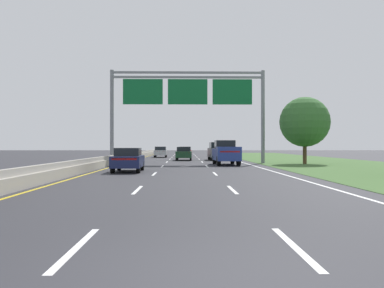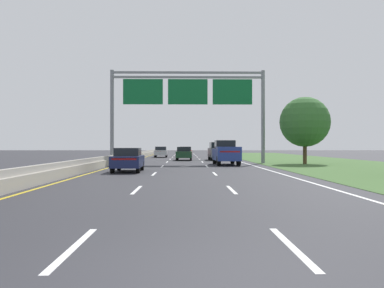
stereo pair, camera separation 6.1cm
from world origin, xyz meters
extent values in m
plane|color=#2B2B30|center=(0.00, 35.00, 0.00)|extent=(220.00, 220.00, 0.00)
cube|color=white|center=(-1.85, 1.50, 0.00)|extent=(0.14, 3.00, 0.01)
cube|color=white|center=(-1.85, 10.50, 0.00)|extent=(0.14, 3.00, 0.01)
cube|color=white|center=(-1.85, 19.50, 0.00)|extent=(0.14, 3.00, 0.01)
cube|color=white|center=(-1.85, 28.50, 0.00)|extent=(0.14, 3.00, 0.01)
cube|color=white|center=(-1.85, 37.50, 0.00)|extent=(0.14, 3.00, 0.01)
cube|color=white|center=(-1.85, 46.50, 0.00)|extent=(0.14, 3.00, 0.01)
cube|color=white|center=(-1.85, 55.50, 0.00)|extent=(0.14, 3.00, 0.01)
cube|color=white|center=(-1.85, 64.50, 0.00)|extent=(0.14, 3.00, 0.01)
cube|color=white|center=(-1.85, 73.50, 0.00)|extent=(0.14, 3.00, 0.01)
cube|color=white|center=(-1.85, 82.50, 0.00)|extent=(0.14, 3.00, 0.01)
cube|color=white|center=(1.85, 1.50, 0.00)|extent=(0.14, 3.00, 0.01)
cube|color=white|center=(1.85, 10.50, 0.00)|extent=(0.14, 3.00, 0.01)
cube|color=white|center=(1.85, 19.50, 0.00)|extent=(0.14, 3.00, 0.01)
cube|color=white|center=(1.85, 28.50, 0.00)|extent=(0.14, 3.00, 0.01)
cube|color=white|center=(1.85, 37.50, 0.00)|extent=(0.14, 3.00, 0.01)
cube|color=white|center=(1.85, 46.50, 0.00)|extent=(0.14, 3.00, 0.01)
cube|color=white|center=(1.85, 55.50, 0.00)|extent=(0.14, 3.00, 0.01)
cube|color=white|center=(1.85, 64.50, 0.00)|extent=(0.14, 3.00, 0.01)
cube|color=white|center=(1.85, 73.50, 0.00)|extent=(0.14, 3.00, 0.01)
cube|color=white|center=(1.85, 82.50, 0.00)|extent=(0.14, 3.00, 0.01)
cube|color=white|center=(5.90, 35.00, 0.00)|extent=(0.16, 106.00, 0.01)
cube|color=gold|center=(-5.90, 35.00, 0.00)|extent=(0.16, 106.00, 0.01)
cube|color=#3D602D|center=(13.95, 35.00, 0.01)|extent=(14.00, 110.00, 0.02)
cube|color=#A8A399|center=(-6.60, 35.00, 0.28)|extent=(0.60, 110.00, 0.55)
cube|color=#A8A399|center=(-6.60, 35.00, 0.70)|extent=(0.25, 110.00, 0.30)
cylinder|color=gray|center=(-7.05, 34.31, 4.53)|extent=(0.36, 0.36, 9.06)
cylinder|color=gray|center=(7.65, 34.31, 4.53)|extent=(0.36, 0.36, 9.06)
cube|color=gray|center=(0.30, 34.31, 8.83)|extent=(14.70, 0.24, 0.20)
cube|color=gray|center=(0.30, 34.31, 8.38)|extent=(14.70, 0.24, 0.20)
cube|color=#0C602D|center=(-4.03, 34.13, 6.94)|extent=(3.83, 0.12, 2.44)
cube|color=#0C602D|center=(0.30, 34.13, 6.94)|extent=(3.83, 0.12, 2.44)
cube|color=#0C602D|center=(4.63, 34.13, 6.94)|extent=(3.83, 0.12, 2.44)
cube|color=navy|center=(3.69, 31.06, 0.92)|extent=(2.13, 5.45, 1.00)
cube|color=black|center=(3.67, 31.91, 1.81)|extent=(1.77, 1.94, 0.78)
cube|color=#B21414|center=(3.76, 28.40, 1.22)|extent=(1.68, 0.12, 0.12)
cube|color=navy|center=(3.73, 29.33, 1.52)|extent=(2.05, 1.99, 0.20)
cylinder|color=black|center=(2.80, 32.87, 0.42)|extent=(0.32, 0.85, 0.84)
cylinder|color=black|center=(4.50, 32.91, 0.42)|extent=(0.32, 0.85, 0.84)
cylinder|color=black|center=(2.89, 29.20, 0.42)|extent=(0.32, 0.85, 0.84)
cylinder|color=black|center=(4.59, 29.24, 0.42)|extent=(0.32, 0.85, 0.84)
cube|color=#193D23|center=(-0.08, 42.48, 0.69)|extent=(1.89, 4.43, 0.72)
cube|color=black|center=(-0.08, 42.43, 1.31)|extent=(1.60, 2.33, 0.52)
cube|color=#B21414|center=(-0.12, 40.32, 0.91)|extent=(1.53, 0.11, 0.12)
cylinder|color=black|center=(-0.85, 43.99, 0.33)|extent=(0.23, 0.66, 0.66)
cylinder|color=black|center=(0.75, 43.96, 0.33)|extent=(0.23, 0.66, 0.66)
cylinder|color=black|center=(-0.90, 40.99, 0.33)|extent=(0.23, 0.66, 0.66)
cylinder|color=black|center=(0.70, 40.97, 0.33)|extent=(0.23, 0.66, 0.66)
cube|color=#161E47|center=(-3.72, 21.56, 0.69)|extent=(1.92, 4.44, 0.72)
cube|color=black|center=(-3.72, 21.51, 1.31)|extent=(1.62, 2.33, 0.52)
cube|color=#B21414|center=(-3.67, 19.41, 0.91)|extent=(1.53, 0.11, 0.12)
cylinder|color=black|center=(-4.56, 23.04, 0.33)|extent=(0.23, 0.66, 0.66)
cylinder|color=black|center=(-2.96, 23.08, 0.33)|extent=(0.23, 0.66, 0.66)
cylinder|color=black|center=(-4.49, 20.05, 0.33)|extent=(0.23, 0.66, 0.66)
cylinder|color=black|center=(-2.89, 20.09, 0.33)|extent=(0.23, 0.66, 0.66)
cube|color=#B2B5BA|center=(-3.50, 54.65, 0.69)|extent=(1.90, 4.43, 0.72)
cube|color=black|center=(-3.50, 54.60, 1.31)|extent=(1.61, 2.33, 0.52)
cube|color=#B21414|center=(-3.46, 52.49, 0.91)|extent=(1.53, 0.11, 0.12)
cylinder|color=black|center=(-4.33, 56.13, 0.33)|extent=(0.23, 0.66, 0.66)
cylinder|color=black|center=(-2.73, 56.16, 0.33)|extent=(0.23, 0.66, 0.66)
cylinder|color=black|center=(-4.28, 53.14, 0.33)|extent=(0.23, 0.66, 0.66)
cylinder|color=black|center=(-2.68, 53.17, 0.33)|extent=(0.23, 0.66, 0.66)
cube|color=slate|center=(3.84, 42.85, 0.91)|extent=(1.99, 4.74, 1.05)
cube|color=black|center=(3.84, 42.70, 1.77)|extent=(1.69, 3.03, 0.68)
cube|color=#B21414|center=(3.88, 40.54, 1.22)|extent=(1.60, 0.11, 0.12)
cylinder|color=black|center=(2.99, 44.43, 0.38)|extent=(0.27, 0.76, 0.76)
cylinder|color=black|center=(4.63, 44.46, 0.38)|extent=(0.27, 0.76, 0.76)
cylinder|color=black|center=(3.05, 41.23, 0.38)|extent=(0.27, 0.76, 0.76)
cylinder|color=black|center=(4.69, 41.27, 0.38)|extent=(0.27, 0.76, 0.76)
cube|color=maroon|center=(0.13, 53.77, 0.69)|extent=(1.92, 4.44, 0.72)
cube|color=black|center=(0.12, 53.72, 1.31)|extent=(1.62, 2.34, 0.52)
cube|color=#B21414|center=(0.08, 51.61, 0.91)|extent=(1.53, 0.12, 0.12)
cylinder|color=black|center=(-0.64, 55.29, 0.33)|extent=(0.24, 0.66, 0.66)
cylinder|color=black|center=(0.96, 55.25, 0.33)|extent=(0.24, 0.66, 0.66)
cylinder|color=black|center=(-0.71, 52.30, 0.33)|extent=(0.24, 0.66, 0.66)
cylinder|color=black|center=(0.89, 52.26, 0.33)|extent=(0.24, 0.66, 0.66)
cylinder|color=#4C3823|center=(11.19, 32.41, 1.03)|extent=(0.36, 0.36, 2.07)
sphere|color=#33662D|center=(11.19, 32.41, 3.93)|extent=(4.65, 4.65, 4.65)
camera|label=1|loc=(-0.03, -5.45, 1.73)|focal=38.30mm
camera|label=2|loc=(0.03, -5.45, 1.73)|focal=38.30mm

